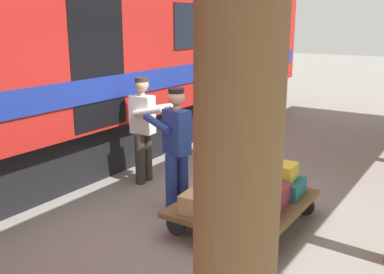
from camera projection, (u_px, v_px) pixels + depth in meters
name	position (u px, v px, depth m)	size (l,w,h in m)	color
ground_plane	(230.00, 219.00, 5.91)	(60.00, 60.00, 0.00)	gray
train_car	(33.00, 51.00, 7.38)	(3.02, 16.10, 4.00)	#B21E19
luggage_cart	(244.00, 204.00, 5.69)	(1.40, 1.79, 0.33)	brown
suitcase_brown_leather	(223.00, 189.00, 5.82)	(0.43, 0.61, 0.17)	brown
suitcase_slate_roller	(250.00, 209.00, 5.08)	(0.39, 0.63, 0.29)	#4C515B
suitcase_teal_softside	(283.00, 186.00, 5.88)	(0.51, 0.49, 0.20)	#1E666B
suitcase_tan_vintage	(203.00, 200.00, 5.42)	(0.38, 0.59, 0.23)	tan
suitcase_gray_aluminum	(240.00, 177.00, 6.22)	(0.39, 0.55, 0.21)	#9EA0A5
suitcase_burgundy_valise	(268.00, 196.00, 5.48)	(0.44, 0.53, 0.26)	maroon
suitcase_yellow_case	(282.00, 171.00, 5.85)	(0.35, 0.36, 0.21)	gold
porter_in_overalls	(176.00, 146.00, 5.99)	(0.73, 0.55, 1.70)	navy
porter_by_door	(144.00, 127.00, 7.05)	(0.69, 0.46, 1.70)	#332D28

